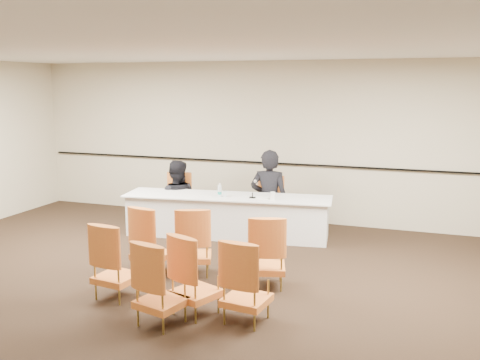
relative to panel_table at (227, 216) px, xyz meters
name	(u,v)px	position (x,y,z in m)	size (l,w,h in m)	color
floor	(186,295)	(0.45, -2.62, -0.35)	(10.00, 10.00, 0.00)	black
ceiling	(181,46)	(0.45, -2.62, 2.65)	(10.00, 10.00, 0.00)	silver
wall_back	(275,142)	(0.45, 1.38, 1.15)	(10.00, 0.04, 3.00)	#BEB595
wall_rail	(274,163)	(0.45, 1.34, 0.75)	(9.80, 0.04, 0.03)	black
panel_table	(227,216)	(0.00, 0.00, 0.00)	(3.52, 0.82, 0.70)	silver
panelist_main	(269,202)	(0.57, 0.62, 0.15)	(0.69, 0.45, 1.88)	black
panelist_main_chair	(269,204)	(0.57, 0.62, 0.12)	(0.50, 0.50, 0.95)	orange
panelist_second	(176,204)	(-1.15, 0.38, 0.04)	(0.79, 0.62, 1.63)	black
panelist_second_chair	(176,200)	(-1.15, 0.38, 0.12)	(0.50, 0.50, 0.95)	orange
papers	(260,198)	(0.58, 0.01, 0.35)	(0.30, 0.22, 0.00)	white
microphone	(252,190)	(0.47, -0.05, 0.50)	(0.10, 0.21, 0.29)	black
water_bottle	(220,190)	(-0.09, -0.11, 0.46)	(0.07, 0.07, 0.23)	teal
drinking_glass	(225,194)	(0.00, -0.09, 0.40)	(0.06, 0.06, 0.10)	silver
coffee_cup	(273,196)	(0.82, -0.05, 0.42)	(0.08, 0.08, 0.13)	white
aud_chair_front_left	(152,239)	(-0.33, -2.03, 0.12)	(0.50, 0.50, 0.95)	orange
aud_chair_front_mid	(194,241)	(0.24, -1.90, 0.12)	(0.50, 0.50, 0.95)	orange
aud_chair_front_right	(267,251)	(1.30, -1.99, 0.12)	(0.50, 0.50, 0.95)	orange
aud_chair_back_left	(116,260)	(-0.31, -2.95, 0.12)	(0.50, 0.50, 0.95)	orange
aud_chair_back_mid	(196,274)	(0.79, -3.08, 0.12)	(0.50, 0.50, 0.95)	orange
aud_chair_back_right	(247,280)	(1.39, -3.07, 0.12)	(0.50, 0.50, 0.95)	orange
aud_chair_extra	(161,282)	(0.55, -3.44, 0.12)	(0.50, 0.50, 0.95)	orange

